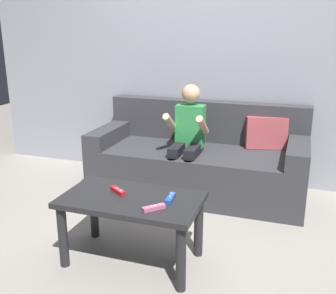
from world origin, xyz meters
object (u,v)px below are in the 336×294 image
object	(u,v)px
couch	(200,161)
person_seated_on_couch	(187,136)
coffee_table	(132,209)
game_remote_red_center	(118,191)
game_remote_blue_far_corner	(170,198)
game_remote_pink_near_edge	(154,208)

from	to	relation	value
couch	person_seated_on_couch	world-z (taller)	person_seated_on_couch
person_seated_on_couch	coffee_table	size ratio (longest dim) A/B	1.14
game_remote_red_center	game_remote_blue_far_corner	world-z (taller)	same
couch	game_remote_red_center	world-z (taller)	couch
person_seated_on_couch	coffee_table	xyz separation A→B (m)	(-0.05, -1.10, -0.20)
couch	game_remote_pink_near_edge	distance (m)	1.42
person_seated_on_couch	coffee_table	world-z (taller)	person_seated_on_couch
game_remote_pink_near_edge	person_seated_on_couch	bearing A→B (deg)	97.06
couch	coffee_table	world-z (taller)	couch
person_seated_on_couch	coffee_table	distance (m)	1.12
couch	game_remote_red_center	distance (m)	1.28
couch	game_remote_blue_far_corner	xyz separation A→B (m)	(0.13, -1.24, 0.17)
game_remote_pink_near_edge	game_remote_blue_far_corner	bearing A→B (deg)	73.85
game_remote_red_center	couch	bearing A→B (deg)	79.64
person_seated_on_couch	game_remote_red_center	distance (m)	1.08
game_remote_pink_near_edge	game_remote_red_center	size ratio (longest dim) A/B	0.93
couch	game_remote_pink_near_edge	size ratio (longest dim) A/B	15.15
coffee_table	game_remote_blue_far_corner	distance (m)	0.27
couch	coffee_table	xyz separation A→B (m)	(-0.12, -1.28, 0.08)
coffee_table	game_remote_red_center	world-z (taller)	game_remote_red_center
game_remote_pink_near_edge	game_remote_blue_far_corner	world-z (taller)	same
game_remote_blue_far_corner	couch	bearing A→B (deg)	95.97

